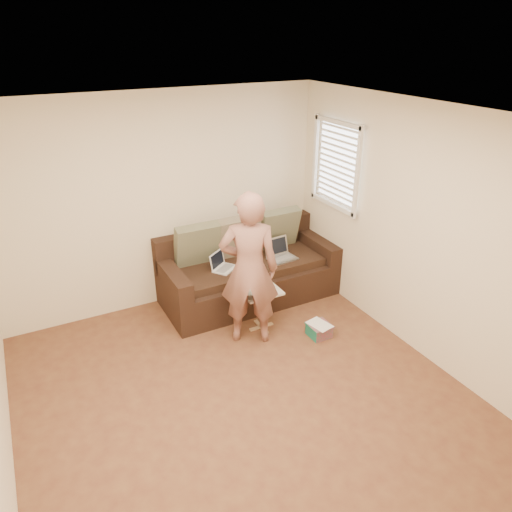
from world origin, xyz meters
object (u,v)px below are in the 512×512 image
Objects in this scene: laptop_silver at (283,259)px; drinking_glass at (245,288)px; sofa at (249,268)px; striped_box at (319,330)px; side_table at (261,310)px; person at (249,269)px; laptop_white at (225,269)px.

drinking_glass is at bearing -152.93° from laptop_silver.
sofa is 1.23m from striped_box.
sofa reaches higher than drinking_glass.
side_table is (-0.60, -0.55, -0.28)m from laptop_silver.
laptop_silver reaches higher than side_table.
laptop_silver is 0.20× the size of person.
laptop_white is (-0.36, -0.06, 0.10)m from sofa.
laptop_white is 0.83m from person.
drinking_glass is at bearing -120.31° from sofa.
person is (-0.05, -0.75, 0.35)m from laptop_white.
laptop_silver is at bearing -114.22° from person.
drinking_glass is 0.97m from striped_box.
laptop_white reaches higher than drinking_glass.
striped_box is at bearing -36.68° from drinking_glass.
laptop_white is at bearing 104.72° from side_table.
side_table is at bearing -105.78° from sofa.
striped_box is (0.31, -1.14, -0.35)m from sofa.
laptop_white reaches higher than side_table.
person is 0.37m from drinking_glass.
drinking_glass reaches higher than striped_box.
striped_box is at bearing -101.19° from laptop_silver.
drinking_glass is 0.49× the size of striped_box.
laptop_white is at bearing 88.86° from drinking_glass.
striped_box is (0.68, -0.51, -0.47)m from drinking_glass.
laptop_white is 1.35m from striped_box.
drinking_glass is at bearing 143.32° from striped_box.
sofa is 0.74m from side_table.
person is at bearing -102.55° from drinking_glass.
laptop_white reaches higher than striped_box.
person reaches higher than side_table.
side_table is (0.17, -0.63, -0.28)m from laptop_white.
person is at bearing -146.30° from laptop_silver.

